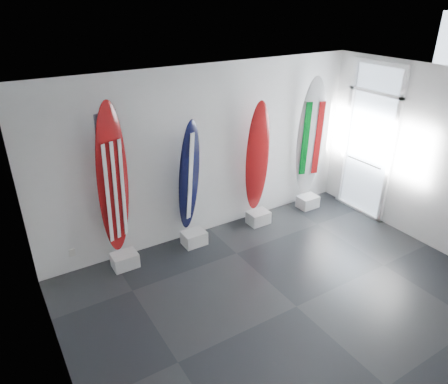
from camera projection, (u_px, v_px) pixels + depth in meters
floor at (296, 307)px, 5.79m from camera, size 6.00×6.00×0.00m
ceiling at (318, 93)px, 4.48m from camera, size 6.00×6.00×0.00m
wall_back at (207, 153)px, 7.04m from camera, size 6.00×0.00×6.00m
wall_left at (55, 298)px, 3.72m from camera, size 0.00×5.00×5.00m
wall_right at (448, 166)px, 6.55m from camera, size 0.00×5.00×5.00m
display_block_usa at (125, 260)px, 6.59m from camera, size 0.40×0.30×0.24m
surfboard_usa at (113, 181)px, 6.07m from camera, size 0.60×0.40×2.47m
display_block_navy at (194, 238)px, 7.18m from camera, size 0.40×0.30×0.24m
surfboard_navy at (189, 177)px, 6.77m from camera, size 0.53×0.42×2.02m
display_block_swiss at (258, 217)px, 7.84m from camera, size 0.40×0.30×0.24m
surfboard_swiss at (257, 158)px, 7.40m from camera, size 0.50×0.24×2.13m
display_block_italy at (308, 202)px, 8.43m from camera, size 0.40×0.30×0.24m
surfboard_italy at (310, 139)px, 7.92m from camera, size 0.58×0.37×2.41m
wall_outlet at (72, 253)px, 6.38m from camera, size 0.09×0.02×0.13m
glass_door at (369, 143)px, 7.75m from camera, size 0.12×1.16×2.85m
balcony at (404, 173)px, 8.79m from camera, size 2.80×2.20×1.20m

